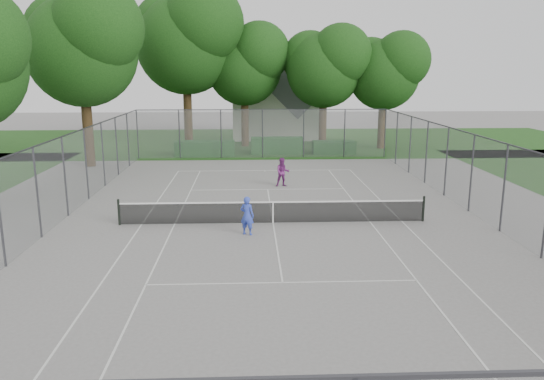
{
  "coord_description": "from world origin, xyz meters",
  "views": [
    {
      "loc": [
        -0.97,
        -21.39,
        6.31
      ],
      "look_at": [
        0.0,
        1.0,
        1.2
      ],
      "focal_mm": 35.0,
      "sensor_mm": 36.0,
      "label": 1
    }
  ],
  "objects_px": {
    "house": "(275,96)",
    "girl_player": "(247,216)",
    "tennis_net": "(273,211)",
    "woman_player": "(283,172)"
  },
  "relations": [
    {
      "from": "house",
      "to": "girl_player",
      "type": "distance_m",
      "value": 30.56
    },
    {
      "from": "girl_player",
      "to": "house",
      "type": "bearing_deg",
      "value": -72.38
    },
    {
      "from": "tennis_net",
      "to": "house",
      "type": "relative_size",
      "value": 1.34
    },
    {
      "from": "girl_player",
      "to": "woman_player",
      "type": "distance_m",
      "value": 8.91
    },
    {
      "from": "woman_player",
      "to": "tennis_net",
      "type": "bearing_deg",
      "value": -99.97
    },
    {
      "from": "tennis_net",
      "to": "girl_player",
      "type": "bearing_deg",
      "value": -125.23
    },
    {
      "from": "girl_player",
      "to": "woman_player",
      "type": "bearing_deg",
      "value": -80.14
    },
    {
      "from": "house",
      "to": "girl_player",
      "type": "bearing_deg",
      "value": -94.77
    },
    {
      "from": "tennis_net",
      "to": "house",
      "type": "bearing_deg",
      "value": 87.12
    },
    {
      "from": "house",
      "to": "girl_player",
      "type": "height_order",
      "value": "house"
    }
  ]
}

